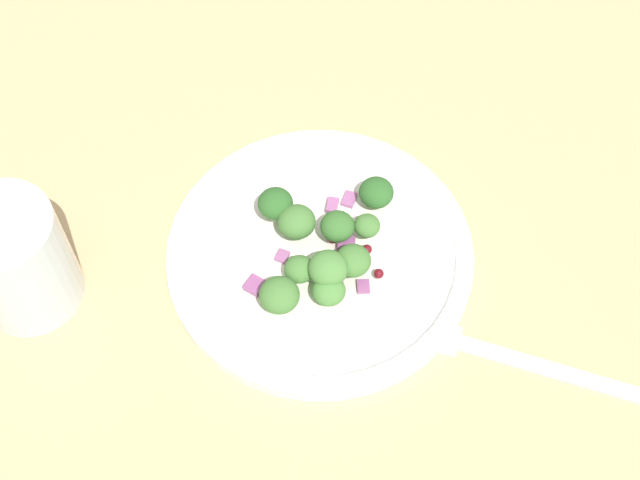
{
  "coord_description": "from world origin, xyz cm",
  "views": [
    {
      "loc": [
        26.88,
        -15.61,
        57.7
      ],
      "look_at": [
        -2.84,
        0.92,
        2.7
      ],
      "focal_mm": 49.26,
      "sensor_mm": 36.0,
      "label": 1
    }
  ],
  "objects_px": {
    "plate": "(320,253)",
    "broccoli_floret_2": "(299,270)",
    "broccoli_floret_1": "(355,264)",
    "broccoli_floret_0": "(275,204)",
    "water_glass": "(16,260)",
    "fork": "(521,360)"
  },
  "relations": [
    {
      "from": "plate",
      "to": "broccoli_floret_2",
      "type": "relative_size",
      "value": 10.36
    },
    {
      "from": "broccoli_floret_1",
      "to": "broccoli_floret_2",
      "type": "height_order",
      "value": "broccoli_floret_1"
    },
    {
      "from": "broccoli_floret_0",
      "to": "water_glass",
      "type": "xyz_separation_m",
      "value": [
        -0.04,
        -0.18,
        0.01
      ]
    },
    {
      "from": "plate",
      "to": "broccoli_floret_1",
      "type": "relative_size",
      "value": 8.68
    },
    {
      "from": "plate",
      "to": "broccoli_floret_2",
      "type": "xyz_separation_m",
      "value": [
        0.02,
        -0.03,
        0.02
      ]
    },
    {
      "from": "broccoli_floret_2",
      "to": "broccoli_floret_1",
      "type": "bearing_deg",
      "value": 66.58
    },
    {
      "from": "broccoli_floret_0",
      "to": "fork",
      "type": "relative_size",
      "value": 0.18
    },
    {
      "from": "broccoli_floret_1",
      "to": "broccoli_floret_0",
      "type": "bearing_deg",
      "value": -159.09
    },
    {
      "from": "broccoli_floret_0",
      "to": "water_glass",
      "type": "relative_size",
      "value": 0.29
    },
    {
      "from": "plate",
      "to": "broccoli_floret_2",
      "type": "bearing_deg",
      "value": -59.16
    },
    {
      "from": "plate",
      "to": "broccoli_floret_0",
      "type": "relative_size",
      "value": 8.6
    },
    {
      "from": "plate",
      "to": "fork",
      "type": "bearing_deg",
      "value": 30.08
    },
    {
      "from": "broccoli_floret_1",
      "to": "fork",
      "type": "height_order",
      "value": "broccoli_floret_1"
    },
    {
      "from": "broccoli_floret_0",
      "to": "broccoli_floret_2",
      "type": "height_order",
      "value": "broccoli_floret_0"
    },
    {
      "from": "broccoli_floret_0",
      "to": "water_glass",
      "type": "height_order",
      "value": "water_glass"
    },
    {
      "from": "plate",
      "to": "broccoli_floret_1",
      "type": "bearing_deg",
      "value": 20.28
    },
    {
      "from": "broccoli_floret_0",
      "to": "broccoli_floret_2",
      "type": "xyz_separation_m",
      "value": [
        0.06,
        -0.01,
        -0.01
      ]
    },
    {
      "from": "broccoli_floret_2",
      "to": "water_glass",
      "type": "bearing_deg",
      "value": -118.3
    },
    {
      "from": "broccoli_floret_0",
      "to": "broccoli_floret_2",
      "type": "relative_size",
      "value": 1.2
    },
    {
      "from": "broccoli_floret_0",
      "to": "broccoli_floret_1",
      "type": "distance_m",
      "value": 0.08
    },
    {
      "from": "broccoli_floret_0",
      "to": "fork",
      "type": "height_order",
      "value": "broccoli_floret_0"
    },
    {
      "from": "fork",
      "to": "broccoli_floret_2",
      "type": "bearing_deg",
      "value": -139.8
    }
  ]
}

